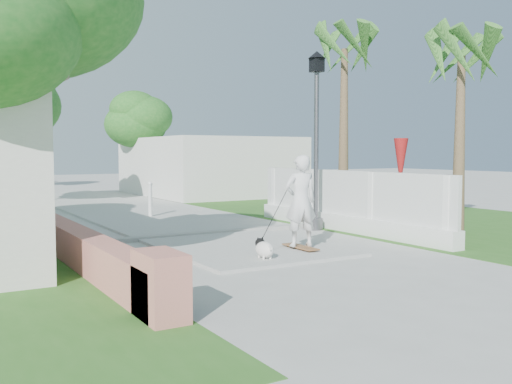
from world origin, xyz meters
TOP-DOWN VIEW (x-y plane):
  - ground at (0.00, 0.00)m, footprint 90.00×90.00m
  - path_strip at (0.00, 20.00)m, footprint 3.20×36.00m
  - curb at (0.00, 6.00)m, footprint 6.50×0.25m
  - grass_right at (7.00, 8.00)m, footprint 8.00×20.00m
  - pink_wall at (-3.30, 3.55)m, footprint 0.45×8.20m
  - lattice_fence at (3.40, 5.00)m, footprint 0.35×7.00m
  - building_right at (6.00, 18.00)m, footprint 6.00×8.00m
  - street_lamp at (2.90, 5.50)m, footprint 0.44×0.44m
  - bollard at (0.20, 10.00)m, footprint 0.14×0.14m
  - patio_umbrella at (4.80, 4.50)m, footprint 0.36×0.36m
  - tree_left_near at (-4.48, 2.98)m, footprint 3.60×3.60m
  - tree_path_left at (-2.98, 15.98)m, footprint 3.40×3.40m
  - tree_path_right at (3.22, 19.98)m, footprint 3.00×3.00m
  - palm_far at (4.60, 6.50)m, footprint 1.80×1.80m
  - palm_near at (5.40, 3.20)m, footprint 1.80×1.80m
  - skateboarder at (0.48, 3.04)m, footprint 1.48×0.96m
  - dog at (-0.39, 2.64)m, footprint 0.34×0.61m
  - parked_car at (-0.44, 33.20)m, footprint 4.37×2.08m

SIDE VIEW (x-z plane):
  - ground at x=0.00m, z-range 0.00..0.00m
  - grass_right at x=7.00m, z-range 0.00..0.01m
  - path_strip at x=0.00m, z-range 0.00..0.06m
  - curb at x=0.00m, z-range 0.00..0.10m
  - dog at x=-0.39m, z-range 0.02..0.44m
  - pink_wall at x=-3.30m, z-range -0.09..0.71m
  - lattice_fence at x=3.40m, z-range -0.21..1.29m
  - bollard at x=0.20m, z-range 0.04..1.13m
  - parked_car at x=-0.44m, z-range 0.00..1.44m
  - skateboarder at x=0.48m, z-range -0.03..1.87m
  - building_right at x=6.00m, z-range 0.00..2.60m
  - patio_umbrella at x=4.80m, z-range 0.54..2.84m
  - street_lamp at x=2.90m, z-range 0.21..4.65m
  - tree_path_right at x=3.22m, z-range 1.10..5.89m
  - tree_path_left at x=-2.98m, z-range 1.21..6.43m
  - tree_left_near at x=-4.48m, z-range 1.18..6.46m
  - palm_near at x=5.40m, z-range 1.60..6.30m
  - palm_far at x=4.60m, z-range 1.83..7.13m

